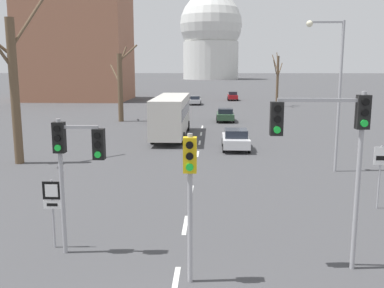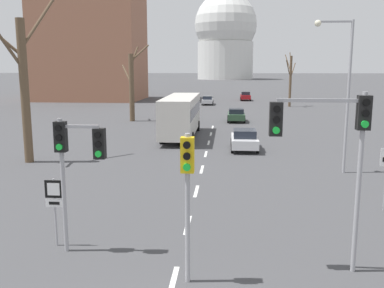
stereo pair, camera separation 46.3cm
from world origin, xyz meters
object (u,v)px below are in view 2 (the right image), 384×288
at_px(sedan_far_left, 236,115).
at_px(sedan_far_right, 245,96).
at_px(sedan_near_left, 208,100).
at_px(city_bus, 181,113).
at_px(route_sign_post, 54,201).
at_px(sedan_near_right, 172,115).
at_px(traffic_signal_centre_tall, 187,180).
at_px(traffic_signal_near_right, 332,136).
at_px(sedan_mid_centre, 244,139).
at_px(traffic_signal_near_left, 75,153).
at_px(street_lamp_right, 342,81).

relative_size(sedan_far_left, sedan_far_right, 0.95).
height_order(sedan_near_left, city_bus, city_bus).
relative_size(route_sign_post, sedan_near_right, 0.60).
height_order(traffic_signal_centre_tall, sedan_far_right, traffic_signal_centre_tall).
xyz_separation_m(traffic_signal_centre_tall, traffic_signal_near_right, (3.98, 1.02, 1.07)).
bearing_deg(sedan_far_left, sedan_mid_centre, -88.95).
xyz_separation_m(sedan_near_right, sedan_far_right, (9.24, 30.69, 0.04)).
xyz_separation_m(traffic_signal_near_right, route_sign_post, (-8.62, 1.06, -2.45)).
bearing_deg(sedan_near_right, sedan_near_left, 82.35).
bearing_deg(sedan_far_left, traffic_signal_near_left, -99.51).
bearing_deg(sedan_far_left, route_sign_post, -101.15).
height_order(traffic_signal_near_left, traffic_signal_centre_tall, traffic_signal_near_left).
bearing_deg(traffic_signal_centre_tall, sedan_far_right, 86.36).
bearing_deg(sedan_near_left, traffic_signal_centre_tall, -87.85).
bearing_deg(sedan_far_right, sedan_near_right, -106.76).
height_order(traffic_signal_near_left, sedan_far_left, traffic_signal_near_left).
bearing_deg(sedan_far_right, sedan_near_left, -124.88).
bearing_deg(sedan_near_left, street_lamp_right, -77.78).
height_order(traffic_signal_centre_tall, sedan_near_left, traffic_signal_centre_tall).
height_order(sedan_near_right, sedan_mid_centre, sedan_mid_centre).
bearing_deg(sedan_mid_centre, traffic_signal_near_left, -108.57).
distance_m(sedan_near_right, sedan_far_right, 32.06).
height_order(street_lamp_right, sedan_far_left, street_lamp_right).
relative_size(sedan_near_right, city_bus, 0.36).
bearing_deg(route_sign_post, traffic_signal_near_left, -22.18).
bearing_deg(route_sign_post, street_lamp_right, 43.05).
bearing_deg(street_lamp_right, sedan_far_left, 103.32).
distance_m(traffic_signal_near_right, sedan_far_left, 34.98).
xyz_separation_m(sedan_near_right, sedan_mid_centre, (7.34, -15.81, 0.00)).
xyz_separation_m(route_sign_post, city_bus, (1.75, 22.80, 0.47)).
xyz_separation_m(traffic_signal_near_left, sedan_far_left, (5.71, 34.09, -2.54)).
height_order(route_sign_post, street_lamp_right, street_lamp_right).
distance_m(street_lamp_right, sedan_near_right, 25.73).
relative_size(traffic_signal_centre_tall, traffic_signal_near_right, 0.80).
distance_m(sedan_far_left, city_bus, 12.03).
height_order(street_lamp_right, city_bus, street_lamp_right).
xyz_separation_m(sedan_near_left, city_bus, (-0.75, -32.11, 1.33)).
height_order(traffic_signal_centre_tall, sedan_near_right, traffic_signal_centre_tall).
distance_m(sedan_far_left, sedan_far_right, 30.38).
xyz_separation_m(traffic_signal_near_right, street_lamp_right, (3.35, 12.25, 1.14)).
bearing_deg(sedan_mid_centre, city_bus, 134.46).
bearing_deg(sedan_mid_centre, sedan_near_right, 114.90).
distance_m(sedan_near_left, sedan_near_right, 21.78).
bearing_deg(sedan_near_left, city_bus, -91.35).
xyz_separation_m(sedan_mid_centre, sedan_far_left, (-0.30, 16.20, -0.02)).
height_order(sedan_far_right, city_bus, city_bus).
bearing_deg(traffic_signal_centre_tall, sedan_mid_centre, 83.29).
bearing_deg(city_bus, sedan_near_right, 101.52).
bearing_deg(sedan_far_right, traffic_signal_near_right, -90.20).
relative_size(street_lamp_right, sedan_mid_centre, 2.12).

